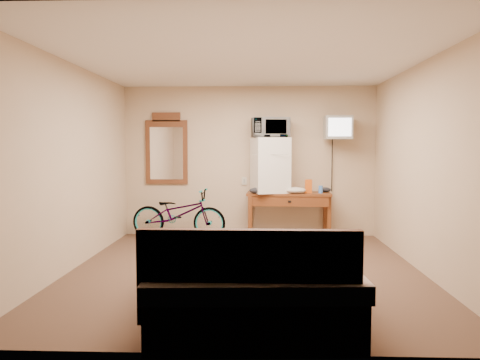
{
  "coord_description": "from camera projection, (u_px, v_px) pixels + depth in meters",
  "views": [
    {
      "loc": [
        0.15,
        -5.56,
        1.48
      ],
      "look_at": [
        -0.08,
        0.51,
        1.06
      ],
      "focal_mm": 35.0,
      "sensor_mm": 36.0,
      "label": 1
    }
  ],
  "objects": [
    {
      "name": "microwave",
      "position": [
        270.0,
        128.0,
        7.55
      ],
      "size": [
        0.63,
        0.47,
        0.32
      ],
      "primitive_type": "imported",
      "rotation": [
        0.0,
        0.0,
        0.14
      ],
      "color": "white",
      "rests_on": "mini_fridge"
    },
    {
      "name": "cloth_dark_b",
      "position": [
        326.0,
        190.0,
        7.67
      ],
      "size": [
        0.18,
        0.14,
        0.08
      ],
      "primitive_type": "ellipsoid",
      "color": "black",
      "rests_on": "desk"
    },
    {
      "name": "room",
      "position": [
        245.0,
        167.0,
        5.57
      ],
      "size": [
        4.6,
        4.64,
        2.5
      ],
      "color": "#4C3726",
      "rests_on": "ground"
    },
    {
      "name": "wall_mirror",
      "position": [
        167.0,
        149.0,
        7.87
      ],
      "size": [
        0.71,
        0.04,
        1.2
      ],
      "color": "brown",
      "rests_on": "room"
    },
    {
      "name": "desk",
      "position": [
        289.0,
        200.0,
        7.58
      ],
      "size": [
        1.38,
        0.59,
        0.75
      ],
      "color": "brown",
      "rests_on": "floor"
    },
    {
      "name": "mini_fridge",
      "position": [
        270.0,
        165.0,
        7.59
      ],
      "size": [
        0.66,
        0.65,
        0.89
      ],
      "color": "white",
      "rests_on": "desk"
    },
    {
      "name": "bicycle",
      "position": [
        179.0,
        214.0,
        7.61
      ],
      "size": [
        1.59,
        0.68,
        0.81
      ],
      "primitive_type": "imported",
      "rotation": [
        0.0,
        0.0,
        1.48
      ],
      "color": "black",
      "rests_on": "floor"
    },
    {
      "name": "crt_television",
      "position": [
        338.0,
        128.0,
        7.49
      ],
      "size": [
        0.43,
        0.56,
        0.37
      ],
      "color": "black",
      "rests_on": "room"
    },
    {
      "name": "cloth_cream",
      "position": [
        296.0,
        190.0,
        7.45
      ],
      "size": [
        0.33,
        0.25,
        0.1
      ],
      "primitive_type": "ellipsoid",
      "color": "beige",
      "rests_on": "desk"
    },
    {
      "name": "blue_cup",
      "position": [
        321.0,
        189.0,
        7.51
      ],
      "size": [
        0.07,
        0.07,
        0.12
      ],
      "primitive_type": "cylinder",
      "color": "#417CDE",
      "rests_on": "desk"
    },
    {
      "name": "bed",
      "position": [
        251.0,
        278.0,
        4.27
      ],
      "size": [
        1.77,
        2.27,
        0.9
      ],
      "color": "brown",
      "rests_on": "floor"
    },
    {
      "name": "snack_bag",
      "position": [
        308.0,
        186.0,
        7.53
      ],
      "size": [
        0.11,
        0.06,
        0.22
      ],
      "primitive_type": "cube",
      "rotation": [
        0.0,
        0.0,
        -0.01
      ],
      "color": "#CA5111",
      "rests_on": "desk"
    },
    {
      "name": "cloth_dark_a",
      "position": [
        257.0,
        191.0,
        7.44
      ],
      "size": [
        0.25,
        0.19,
        0.1
      ],
      "primitive_type": "ellipsoid",
      "color": "black",
      "rests_on": "desk"
    }
  ]
}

